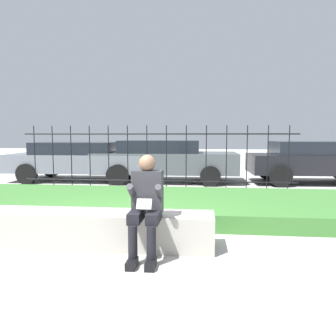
% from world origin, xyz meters
% --- Properties ---
extents(ground_plane, '(60.00, 60.00, 0.00)m').
position_xyz_m(ground_plane, '(0.00, 0.00, 0.00)').
color(ground_plane, '#B2AFA8').
extents(stone_bench, '(3.15, 0.55, 0.48)m').
position_xyz_m(stone_bench, '(-0.27, 0.00, 0.21)').
color(stone_bench, '#ADA89E').
rests_on(stone_bench, ground_plane).
extents(person_seated_reader, '(0.42, 0.73, 1.28)m').
position_xyz_m(person_seated_reader, '(0.45, -0.31, 0.70)').
color(person_seated_reader, black).
rests_on(person_seated_reader, ground_plane).
extents(grass_berm, '(8.97, 2.74, 0.29)m').
position_xyz_m(grass_berm, '(0.00, 2.07, 0.14)').
color(grass_berm, '#3D7533').
rests_on(grass_berm, ground_plane).
extents(iron_fence, '(6.97, 0.03, 1.75)m').
position_xyz_m(iron_fence, '(-0.00, 3.93, 0.91)').
color(iron_fence, black).
rests_on(iron_fence, ground_plane).
extents(car_parked_left, '(4.69, 2.06, 1.27)m').
position_xyz_m(car_parked_left, '(-2.87, 6.20, 0.70)').
color(car_parked_left, slate).
rests_on(car_parked_left, ground_plane).
extents(car_parked_center, '(4.58, 1.89, 1.34)m').
position_xyz_m(car_parked_center, '(-0.07, 6.20, 0.72)').
color(car_parked_center, '#4C5156').
rests_on(car_parked_center, ground_plane).
extents(car_parked_right, '(4.02, 1.94, 1.31)m').
position_xyz_m(car_parked_right, '(4.59, 6.32, 0.72)').
color(car_parked_right, black).
rests_on(car_parked_right, ground_plane).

